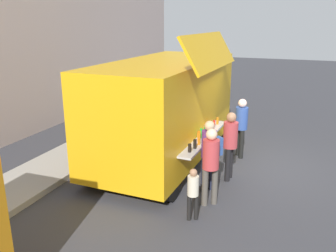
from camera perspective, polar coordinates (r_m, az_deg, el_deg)
name	(u,v)px	position (r m, az deg, el deg)	size (l,w,h in m)	color
ground_plane	(256,166)	(10.39, 13.95, -6.23)	(60.00, 60.00, 0.00)	#38383D
food_truck_main	(166,107)	(10.05, -0.34, 3.00)	(5.82, 2.97, 3.66)	gold
trash_bin	(146,108)	(14.45, -3.50, 2.91)	(0.60, 0.60, 1.05)	#2F653A
customer_front_ordering	(230,140)	(9.04, 9.98, -2.26)	(0.37, 0.36, 1.78)	black
customer_mid_with_backpack	(210,149)	(8.35, 6.73, -3.72)	(0.53, 0.55, 1.74)	#20243B
customer_rear_waiting	(211,160)	(7.73, 6.89, -5.51)	(0.36, 0.36, 1.77)	#504A43
customer_extra_browsing	(241,123)	(10.62, 11.71, 0.50)	(0.36, 0.36, 1.78)	black
child_near_queue	(193,190)	(7.27, 4.05, -10.20)	(0.23, 0.23, 1.14)	black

